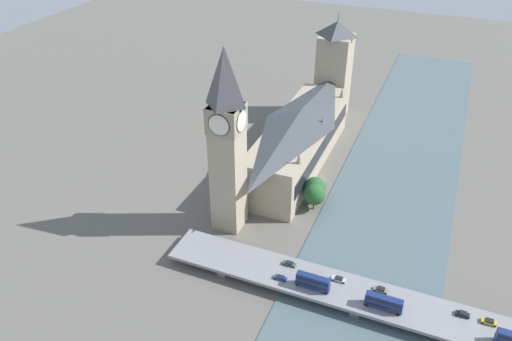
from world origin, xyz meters
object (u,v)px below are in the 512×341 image
object	(u,v)px
victoria_tower	(334,70)
car_northbound_tail	(289,264)
double_decker_bus_mid	(313,282)
car_southbound_lead	(280,278)
clock_tower	(227,140)
car_northbound_mid	(463,314)
car_southbound_mid	(339,279)
parliament_hall	(299,138)
car_southbound_tail	(489,322)
car_northbound_lead	(381,289)
double_decker_bus_rear	(384,302)
road_bridge	(360,296)

from	to	relation	value
victoria_tower	car_northbound_tail	distance (m)	130.60
double_decker_bus_mid	car_southbound_lead	distance (m)	11.17
clock_tower	car_northbound_mid	distance (m)	94.63
clock_tower	car_southbound_mid	xyz separation A→B (m)	(-48.23, 18.14, -32.92)
parliament_hall	victoria_tower	world-z (taller)	victoria_tower
parliament_hall	double_decker_bus_mid	size ratio (longest dim) A/B	7.84
car_southbound_tail	car_northbound_lead	bearing A→B (deg)	-1.15
car_southbound_lead	car_southbound_tail	world-z (taller)	car_southbound_tail
parliament_hall	car_northbound_lead	world-z (taller)	parliament_hall
double_decker_bus_rear	car_northbound_lead	distance (m)	7.47
double_decker_bus_mid	car_northbound_lead	bearing A→B (deg)	-161.26
car_southbound_lead	car_southbound_mid	bearing A→B (deg)	-159.47
double_decker_bus_mid	car_southbound_lead	world-z (taller)	double_decker_bus_mid
car_northbound_mid	car_southbound_lead	bearing A→B (deg)	6.82
parliament_hall	car_southbound_mid	distance (m)	81.44
clock_tower	victoria_tower	size ratio (longest dim) A/B	1.29
parliament_hall	car_southbound_lead	size ratio (longest dim) A/B	20.41
car_southbound_mid	victoria_tower	bearing A→B (deg)	-73.54
clock_tower	car_northbound_tail	xyz separation A→B (m)	(-30.73, 17.45, -32.95)
clock_tower	car_northbound_tail	bearing A→B (deg)	150.40
parliament_hall	clock_tower	xyz separation A→B (m)	(10.47, 53.47, 24.14)
car_southbound_lead	car_northbound_lead	bearing A→B (deg)	-166.94
parliament_hall	clock_tower	size ratio (longest dim) A/B	1.23
parliament_hall	car_southbound_mid	size ratio (longest dim) A/B	19.12
car_southbound_tail	car_northbound_tail	bearing A→B (deg)	-0.67
clock_tower	victoria_tower	distance (m)	110.95
victoria_tower	car_northbound_tail	size ratio (longest dim) A/B	12.18
parliament_hall	double_decker_bus_rear	bearing A→B (deg)	124.40
car_northbound_mid	clock_tower	bearing A→B (deg)	-11.78
car_northbound_tail	car_southbound_tail	distance (m)	63.66
double_decker_bus_rear	car_northbound_lead	bearing A→B (deg)	-74.14
victoria_tower	car_northbound_mid	world-z (taller)	victoria_tower
car_southbound_tail	victoria_tower	bearing A→B (deg)	-56.74
victoria_tower	double_decker_bus_mid	distance (m)	139.17
car_northbound_tail	parliament_hall	bearing A→B (deg)	-74.06
double_decker_bus_rear	car_southbound_mid	size ratio (longest dim) A/B	2.53
clock_tower	car_southbound_lead	distance (m)	51.17
double_decker_bus_mid	parliament_hall	bearing A→B (deg)	-68.54
double_decker_bus_mid	double_decker_bus_rear	bearing A→B (deg)	-179.77
double_decker_bus_rear	car_southbound_mid	bearing A→B (deg)	-22.09
clock_tower	car_southbound_tail	world-z (taller)	clock_tower
double_decker_bus_rear	car_southbound_mid	distance (m)	16.98
double_decker_bus_rear	car_southbound_mid	xyz separation A→B (m)	(15.63, -6.34, -1.95)
car_northbound_lead	clock_tower	bearing A→B (deg)	-15.83
car_northbound_lead	car_northbound_mid	world-z (taller)	car_northbound_mid
car_southbound_lead	clock_tower	bearing A→B (deg)	-39.50
car_northbound_lead	car_southbound_tail	bearing A→B (deg)	178.85
road_bridge	car_northbound_tail	world-z (taller)	car_northbound_tail
double_decker_bus_mid	car_southbound_tail	xyz separation A→B (m)	(-53.22, -6.38, -2.08)
car_northbound_mid	car_southbound_lead	world-z (taller)	car_northbound_mid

